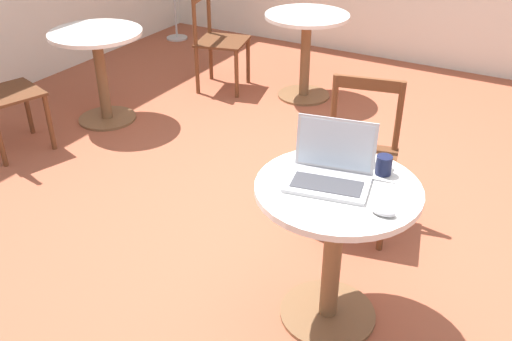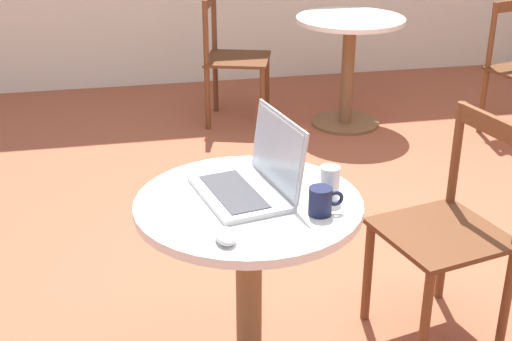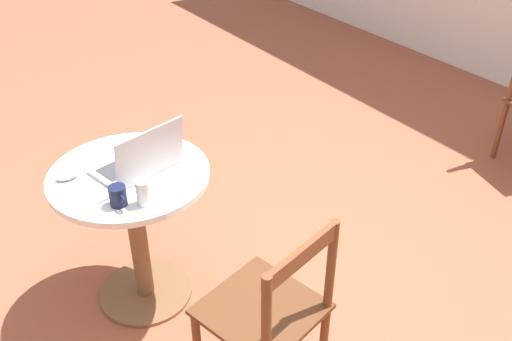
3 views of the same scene
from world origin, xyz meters
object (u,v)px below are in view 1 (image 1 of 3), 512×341
laptop (330,171)px  drinking_glass (369,153)px  chair_mid_back (218,41)px  mug (384,165)px  cafe_table_mid (306,39)px  chair_near_right (359,158)px  cafe_table_near (335,227)px  cafe_table_far (99,58)px  chair_far_left (1,95)px  mouse (383,211)px

laptop → drinking_glass: size_ratio=3.56×
chair_mid_back → laptop: (-2.20, -2.02, 0.35)m
laptop → mug: bearing=-45.7°
cafe_table_mid → mug: bearing=-147.4°
cafe_table_mid → chair_near_right: chair_near_right is taller
cafe_table_near → laptop: bearing=66.4°
laptop → chair_mid_back: bearing=42.6°
cafe_table_mid → laptop: size_ratio=1.88×
drinking_glass → cafe_table_far: bearing=70.1°
drinking_glass → chair_near_right: bearing=22.1°
chair_far_left → chair_near_right: bearing=-81.1°
cafe_table_far → chair_far_left: bearing=163.2°
cafe_table_near → laptop: laptop is taller
cafe_table_mid → laptop: (-2.40, -1.24, 0.27)m
cafe_table_mid → mouse: size_ratio=7.43×
cafe_table_mid → chair_near_right: bearing=-145.6°
laptop → mug: laptop is taller
cafe_table_far → chair_near_right: size_ratio=0.85×
laptop → chair_far_left: bearing=81.8°
chair_near_right → chair_mid_back: same height
cafe_table_near → drinking_glass: bearing=-9.3°
laptop → mouse: laptop is taller
cafe_table_mid → mug: size_ratio=6.86×
chair_mid_back → mouse: 3.29m
chair_mid_back → cafe_table_mid: bearing=-75.5°
chair_far_left → mouse: (-0.52, -2.96, 0.32)m
cafe_table_near → laptop: size_ratio=1.88×
laptop → mouse: (-0.13, -0.28, -0.04)m
mouse → chair_mid_back: bearing=44.7°
cafe_table_far → mug: mug is taller
chair_mid_back → mouse: size_ratio=8.73×
mug → cafe_table_mid: bearing=32.6°
chair_near_right → laptop: bearing=-170.2°
mouse → mug: mug is taller
chair_near_right → chair_far_left: (-0.40, 2.54, 0.00)m
cafe_table_near → chair_near_right: size_ratio=0.85×
cafe_table_far → laptop: laptop is taller
cafe_table_mid → chair_mid_back: size_ratio=0.85×
cafe_table_far → drinking_glass: bearing=-109.9°
cafe_table_far → chair_mid_back: 1.14m
mug → cafe_table_far: bearing=69.8°
chair_far_left → mouse: chair_far_left is taller
mug → chair_far_left: bearing=85.8°
mug → drinking_glass: bearing=59.4°
chair_near_right → mouse: 1.05m
cafe_table_near → cafe_table_far: 2.75m
cafe_table_near → mug: bearing=-33.5°
chair_near_right → drinking_glass: bearing=-157.9°
laptop → mouse: size_ratio=3.95×
chair_near_right → cafe_table_mid: bearing=34.4°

